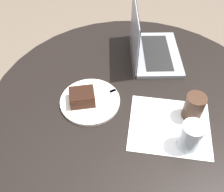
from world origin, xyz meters
The scene contains 9 objects.
ground_plane centered at (0.00, 0.00, 0.00)m, with size 12.00×12.00×0.00m, color #6B5B4C.
dining_table centered at (0.00, 0.00, 0.65)m, with size 1.16×1.16×0.76m.
paper_document centered at (-0.11, 0.12, 0.76)m, with size 0.35×0.32×0.00m.
plate centered at (0.17, -0.03, 0.77)m, with size 0.24×0.24×0.01m.
cake_slice centered at (0.20, -0.03, 0.80)m, with size 0.10×0.09×0.05m.
fork centered at (0.13, -0.04, 0.77)m, with size 0.17×0.08×0.00m.
coffee_glass centered at (-0.20, 0.09, 0.81)m, with size 0.07×0.07×0.11m.
water_glass centered at (-0.15, 0.21, 0.82)m, with size 0.07×0.07×0.11m.
laptop centered at (-0.12, -0.28, 0.81)m, with size 0.25×0.33×0.25m.
Camera 1 is at (0.17, 0.64, 1.56)m, focal length 42.00 mm.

